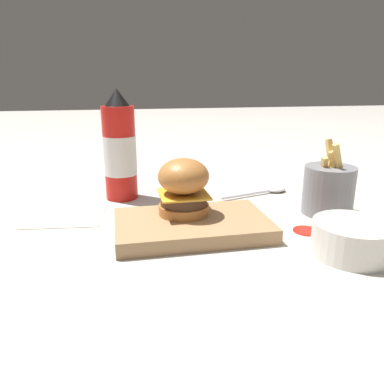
{
  "coord_description": "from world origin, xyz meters",
  "views": [
    {
      "loc": [
        -0.15,
        -0.54,
        0.27
      ],
      "look_at": [
        -0.02,
        0.08,
        0.08
      ],
      "focal_mm": 35.0,
      "sensor_mm": 36.0,
      "label": 1
    }
  ],
  "objects": [
    {
      "name": "spoon",
      "position": [
        0.21,
        0.28,
        0.01
      ],
      "size": [
        0.18,
        0.07,
        0.01
      ],
      "rotation": [
        0.0,
        0.0,
        0.27
      ],
      "color": "silver",
      "rests_on": "ground_plane"
    },
    {
      "name": "fries_basket",
      "position": [
        0.27,
        0.12,
        0.05
      ],
      "size": [
        0.1,
        0.1,
        0.15
      ],
      "color": "slate",
      "rests_on": "ground_plane"
    },
    {
      "name": "parchment_square",
      "position": [
        -0.26,
        0.22,
        0.0
      ],
      "size": [
        0.17,
        0.17,
        0.0
      ],
      "color": "beige",
      "rests_on": "ground_plane"
    },
    {
      "name": "side_bowl",
      "position": [
        0.21,
        -0.06,
        0.03
      ],
      "size": [
        0.13,
        0.13,
        0.05
      ],
      "color": "silver",
      "rests_on": "ground_plane"
    },
    {
      "name": "burger",
      "position": [
        -0.03,
        0.1,
        0.08
      ],
      "size": [
        0.09,
        0.09,
        0.1
      ],
      "color": "#AD6B33",
      "rests_on": "serving_board"
    },
    {
      "name": "ketchup_bottle",
      "position": [
        -0.14,
        0.31,
        0.11
      ],
      "size": [
        0.07,
        0.07,
        0.25
      ],
      "color": "red",
      "rests_on": "ground_plane"
    },
    {
      "name": "serving_board",
      "position": [
        -0.02,
        0.08,
        0.01
      ],
      "size": [
        0.27,
        0.17,
        0.03
      ],
      "color": "#A37A51",
      "rests_on": "ground_plane"
    },
    {
      "name": "ketchup_puddle",
      "position": [
        0.18,
        0.04,
        0.0
      ],
      "size": [
        0.05,
        0.05,
        0.0
      ],
      "color": "#B21E14",
      "rests_on": "ground_plane"
    },
    {
      "name": "ground_plane",
      "position": [
        0.0,
        0.0,
        0.0
      ],
      "size": [
        6.0,
        6.0,
        0.0
      ],
      "primitive_type": "plane",
      "color": "#B7B2A8"
    }
  ]
}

